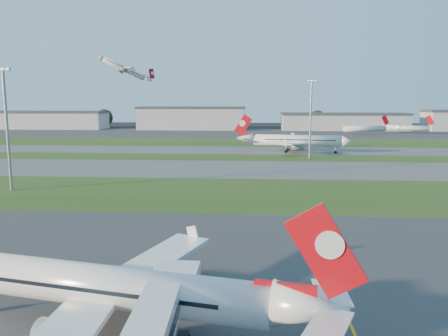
# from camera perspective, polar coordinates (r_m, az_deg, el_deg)

# --- Properties ---
(ground) EXTENTS (700.00, 700.00, 0.00)m
(ground) POSITION_cam_1_polar(r_m,az_deg,el_deg) (41.02, 8.68, -18.81)
(ground) COLOR black
(ground) RESTS_ON ground
(apron_near) EXTENTS (300.00, 70.00, 0.01)m
(apron_near) POSITION_cam_1_polar(r_m,az_deg,el_deg) (41.02, 8.68, -18.81)
(apron_near) COLOR #333335
(apron_near) RESTS_ON ground
(grass_strip_a) EXTENTS (300.00, 34.00, 0.01)m
(grass_strip_a) POSITION_cam_1_polar(r_m,az_deg,el_deg) (90.31, 5.99, -3.38)
(grass_strip_a) COLOR #2E4316
(grass_strip_a) RESTS_ON ground
(taxiway_a) EXTENTS (300.00, 32.00, 0.01)m
(taxiway_a) POSITION_cam_1_polar(r_m,az_deg,el_deg) (122.75, 5.45, -0.15)
(taxiway_a) COLOR #515154
(taxiway_a) RESTS_ON ground
(grass_strip_b) EXTENTS (300.00, 18.00, 0.01)m
(grass_strip_b) POSITION_cam_1_polar(r_m,az_deg,el_deg) (147.50, 5.20, 1.35)
(grass_strip_b) COLOR #2E4316
(grass_strip_b) RESTS_ON ground
(taxiway_b) EXTENTS (300.00, 26.00, 0.01)m
(taxiway_b) POSITION_cam_1_polar(r_m,az_deg,el_deg) (169.33, 5.04, 2.31)
(taxiway_b) COLOR #515154
(taxiway_b) RESTS_ON ground
(grass_strip_c) EXTENTS (300.00, 40.00, 0.01)m
(grass_strip_c) POSITION_cam_1_polar(r_m,az_deg,el_deg) (202.16, 4.86, 3.35)
(grass_strip_c) COLOR #2E4316
(grass_strip_c) RESTS_ON ground
(apron_far) EXTENTS (400.00, 80.00, 0.01)m
(apron_far) POSITION_cam_1_polar(r_m,az_deg,el_deg) (261.95, 4.65, 4.58)
(apron_far) COLOR #333335
(apron_far) RESTS_ON ground
(yellow_line) EXTENTS (0.25, 60.00, 0.02)m
(yellow_line) POSITION_cam_1_polar(r_m,az_deg,el_deg) (41.73, 15.92, -18.55)
(yellow_line) COLOR gold
(yellow_line) RESTS_ON ground
(airliner_parked) EXTENTS (33.79, 28.38, 10.65)m
(airliner_parked) POSITION_cam_1_polar(r_m,az_deg,el_deg) (38.21, -14.65, -14.95)
(airliner_parked) COLOR silver
(airliner_parked) RESTS_ON ground
(airliner_taxiing) EXTENTS (39.68, 33.42, 12.44)m
(airliner_taxiing) POSITION_cam_1_polar(r_m,az_deg,el_deg) (163.96, 9.40, 3.54)
(airliner_taxiing) COLOR silver
(airliner_taxiing) RESTS_ON ground
(airliner_departing) EXTENTS (28.92, 24.84, 10.03)m
(airliner_departing) POSITION_cam_1_polar(r_m,az_deg,el_deg) (268.91, -12.91, 12.53)
(airliner_departing) COLOR silver
(mini_jet_near) EXTENTS (27.91, 10.45, 9.48)m
(mini_jet_near) POSITION_cam_1_polar(r_m,az_deg,el_deg) (262.93, 17.92, 4.92)
(mini_jet_near) COLOR silver
(mini_jet_near) RESTS_ON ground
(mini_jet_far) EXTENTS (26.34, 14.52, 9.48)m
(mini_jet_far) POSITION_cam_1_polar(r_m,az_deg,el_deg) (278.04, 22.62, 4.86)
(mini_jet_far) COLOR silver
(mini_jet_far) RESTS_ON ground
(light_mast_west) EXTENTS (3.20, 0.70, 25.80)m
(light_mast_west) POSITION_cam_1_polar(r_m,az_deg,el_deg) (102.30, -26.52, 5.54)
(light_mast_west) COLOR gray
(light_mast_west) RESTS_ON ground
(light_mast_centre) EXTENTS (3.20, 0.70, 25.80)m
(light_mast_centre) POSITION_cam_1_polar(r_m,az_deg,el_deg) (145.47, 11.26, 6.97)
(light_mast_centre) COLOR gray
(light_mast_centre) RESTS_ON ground
(hangar_far_west) EXTENTS (91.80, 23.00, 12.20)m
(hangar_far_west) POSITION_cam_1_polar(r_m,az_deg,el_deg) (326.31, -22.92, 5.82)
(hangar_far_west) COLOR #A9ABB1
(hangar_far_west) RESTS_ON ground
(hangar_west) EXTENTS (71.40, 23.00, 15.20)m
(hangar_west) POSITION_cam_1_polar(r_m,az_deg,el_deg) (294.41, -4.25, 6.53)
(hangar_west) COLOR #A9ABB1
(hangar_west) RESTS_ON ground
(hangar_east) EXTENTS (81.60, 23.00, 11.20)m
(hangar_east) POSITION_cam_1_polar(r_m,az_deg,el_deg) (297.33, 15.31, 5.88)
(hangar_east) COLOR #A9ABB1
(hangar_east) RESTS_ON ground
(tree_west) EXTENTS (12.10, 12.10, 13.20)m
(tree_west) POSITION_cam_1_polar(r_m,az_deg,el_deg) (324.48, -15.37, 6.36)
(tree_west) COLOR black
(tree_west) RESTS_ON ground
(tree_mid_west) EXTENTS (9.90, 9.90, 10.80)m
(tree_mid_west) POSITION_cam_1_polar(r_m,az_deg,el_deg) (302.98, 0.77, 6.28)
(tree_mid_west) COLOR black
(tree_mid_west) RESTS_ON ground
(tree_mid_east) EXTENTS (11.55, 11.55, 12.60)m
(tree_mid_east) POSITION_cam_1_polar(r_m,az_deg,el_deg) (308.55, 12.06, 6.31)
(tree_mid_east) COLOR black
(tree_mid_east) RESTS_ON ground
(tree_east) EXTENTS (10.45, 10.45, 11.40)m
(tree_east) POSITION_cam_1_polar(r_m,az_deg,el_deg) (325.79, 25.35, 5.67)
(tree_east) COLOR black
(tree_east) RESTS_ON ground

